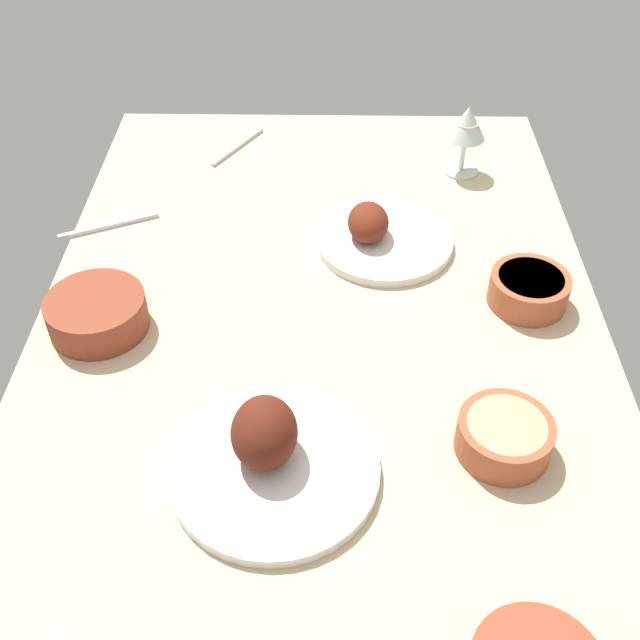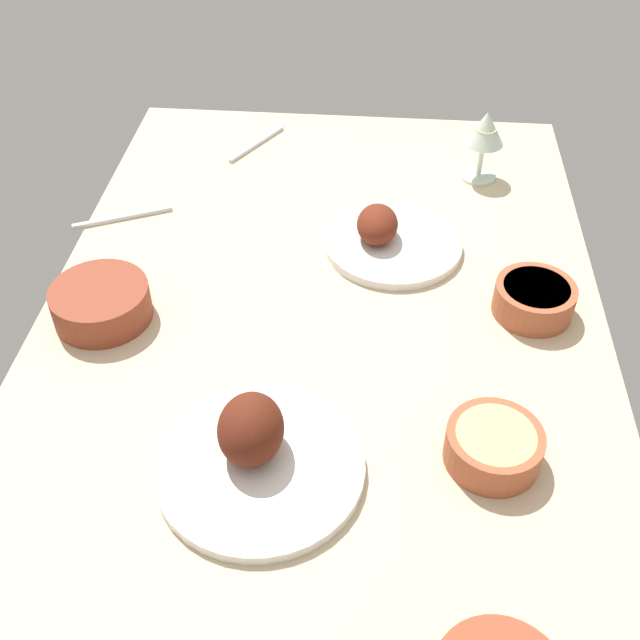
# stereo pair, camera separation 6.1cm
# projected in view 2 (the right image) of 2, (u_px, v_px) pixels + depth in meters

# --- Properties ---
(dining_table) EXTENTS (1.40, 0.90, 0.04)m
(dining_table) POSITION_uv_depth(u_px,v_px,m) (320.00, 339.00, 1.21)
(dining_table) COLOR #C6B28E
(dining_table) RESTS_ON ground
(plate_far_side) EXTENTS (0.24, 0.24, 0.07)m
(plate_far_side) POSITION_uv_depth(u_px,v_px,m) (388.00, 238.00, 1.34)
(plate_far_side) COLOR silver
(plate_far_side) RESTS_ON dining_table
(plate_near_viewer) EXTENTS (0.27, 0.27, 0.10)m
(plate_near_viewer) POSITION_uv_depth(u_px,v_px,m) (257.00, 452.00, 0.99)
(plate_near_viewer) COLOR silver
(plate_near_viewer) RESTS_ON dining_table
(bowl_sauce) EXTENTS (0.13, 0.13, 0.05)m
(bowl_sauce) POSITION_uv_depth(u_px,v_px,m) (534.00, 298.00, 1.21)
(bowl_sauce) COLOR #A35133
(bowl_sauce) RESTS_ON dining_table
(bowl_soup) EXTENTS (0.15, 0.15, 0.06)m
(bowl_soup) POSITION_uv_depth(u_px,v_px,m) (101.00, 303.00, 1.20)
(bowl_soup) COLOR brown
(bowl_soup) RESTS_ON dining_table
(bowl_pasta) EXTENTS (0.13, 0.13, 0.05)m
(bowl_pasta) POSITION_uv_depth(u_px,v_px,m) (494.00, 445.00, 0.99)
(bowl_pasta) COLOR #A35133
(bowl_pasta) RESTS_ON dining_table
(wine_glass) EXTENTS (0.08, 0.08, 0.14)m
(wine_glass) POSITION_uv_depth(u_px,v_px,m) (485.00, 132.00, 1.46)
(wine_glass) COLOR silver
(wine_glass) RESTS_ON dining_table
(fork_loose) EXTENTS (0.08, 0.17, 0.01)m
(fork_loose) POSITION_uv_depth(u_px,v_px,m) (123.00, 217.00, 1.41)
(fork_loose) COLOR silver
(fork_loose) RESTS_ON dining_table
(spoon_loose) EXTENTS (0.15, 0.10, 0.01)m
(spoon_loose) POSITION_uv_depth(u_px,v_px,m) (257.00, 144.00, 1.61)
(spoon_loose) COLOR silver
(spoon_loose) RESTS_ON dining_table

